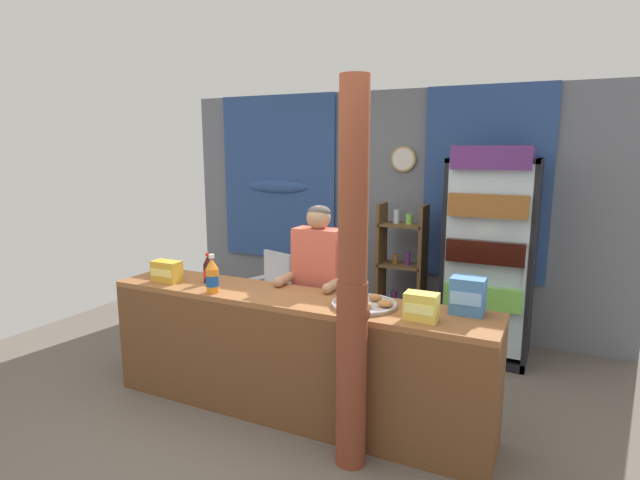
% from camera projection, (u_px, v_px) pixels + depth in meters
% --- Properties ---
extents(ground_plane, '(6.81, 6.81, 0.00)m').
position_uv_depth(ground_plane, '(325.00, 379.00, 4.33)').
color(ground_plane, '#665B51').
extents(back_wall_curtained, '(4.93, 0.22, 2.56)m').
position_uv_depth(back_wall_curtained, '(385.00, 207.00, 5.53)').
color(back_wall_curtained, slate).
rests_on(back_wall_curtained, ground).
extents(stall_counter, '(2.91, 0.54, 0.91)m').
position_uv_depth(stall_counter, '(285.00, 347.00, 3.60)').
color(stall_counter, '#935B33').
rests_on(stall_counter, ground).
extents(timber_post, '(0.21, 0.19, 2.36)m').
position_uv_depth(timber_post, '(352.00, 290.00, 2.99)').
color(timber_post, brown).
rests_on(timber_post, ground).
extents(drink_fridge, '(0.78, 0.70, 1.98)m').
position_uv_depth(drink_fridge, '(490.00, 244.00, 4.61)').
color(drink_fridge, black).
rests_on(drink_fridge, ground).
extents(bottle_shelf_rack, '(0.48, 0.28, 1.40)m').
position_uv_depth(bottle_shelf_rack, '(401.00, 270.00, 5.17)').
color(bottle_shelf_rack, brown).
rests_on(bottle_shelf_rack, ground).
extents(plastic_lawn_chair, '(0.56, 0.56, 0.86)m').
position_uv_depth(plastic_lawn_chair, '(269.00, 288.00, 5.34)').
color(plastic_lawn_chair, silver).
rests_on(plastic_lawn_chair, ground).
extents(shopkeeper, '(0.49, 0.42, 1.52)m').
position_uv_depth(shopkeeper, '(318.00, 277.00, 4.00)').
color(shopkeeper, '#28282D').
rests_on(shopkeeper, ground).
extents(soda_bottle_orange_soda, '(0.10, 0.10, 0.29)m').
position_uv_depth(soda_bottle_orange_soda, '(212.00, 276.00, 3.70)').
color(soda_bottle_orange_soda, orange).
rests_on(soda_bottle_orange_soda, stall_counter).
extents(soda_bottle_cola, '(0.07, 0.07, 0.24)m').
position_uv_depth(soda_bottle_cola, '(208.00, 270.00, 3.97)').
color(soda_bottle_cola, black).
rests_on(soda_bottle_cola, stall_counter).
extents(snack_box_choco_powder, '(0.23, 0.13, 0.17)m').
position_uv_depth(snack_box_choco_powder, '(167.00, 271.00, 4.00)').
color(snack_box_choco_powder, gold).
rests_on(snack_box_choco_powder, stall_counter).
extents(snack_box_biscuit, '(0.21, 0.16, 0.24)m').
position_uv_depth(snack_box_biscuit, '(468.00, 296.00, 3.23)').
color(snack_box_biscuit, '#3D75B7').
rests_on(snack_box_biscuit, stall_counter).
extents(snack_box_instant_noodle, '(0.20, 0.12, 0.17)m').
position_uv_depth(snack_box_instant_noodle, '(421.00, 307.00, 3.11)').
color(snack_box_instant_noodle, '#EAD14C').
rests_on(snack_box_instant_noodle, stall_counter).
extents(pastry_tray, '(0.44, 0.44, 0.07)m').
position_uv_depth(pastry_tray, '(365.00, 304.00, 3.39)').
color(pastry_tray, '#BCBCC1').
rests_on(pastry_tray, stall_counter).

